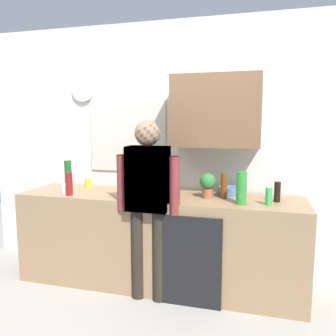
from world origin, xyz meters
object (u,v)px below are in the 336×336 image
object	(u,v)px
dish_soap	(269,196)
person_guest	(148,196)
storage_canister	(172,185)
bottle_olive_oil	(136,182)
potted_plant	(208,184)
cup_yellow_cup	(88,183)
person_at_sink	(148,196)
cup_blue_mug	(123,190)
bottle_dark_sauce	(277,192)
cup_white_mug	(66,189)
bottle_red_vinegar	(69,184)
bottle_amber_beer	(224,186)
mixing_bowl	(230,191)
coffee_maker	(160,184)
bottle_green_wine	(68,175)
bottle_clear_soda	(242,188)

from	to	relation	value
dish_soap	person_guest	xyz separation A→B (m)	(-1.01, -0.19, -0.02)
dish_soap	storage_canister	bearing A→B (deg)	166.39
dish_soap	storage_canister	xyz separation A→B (m)	(-0.90, 0.22, 0.01)
bottle_olive_oil	potted_plant	size ratio (longest dim) A/B	1.09
cup_yellow_cup	person_at_sink	world-z (taller)	person_at_sink
bottle_olive_oil	cup_blue_mug	bearing A→B (deg)	-164.71
cup_blue_mug	storage_canister	world-z (taller)	storage_canister
bottle_dark_sauce	cup_blue_mug	distance (m)	1.43
cup_white_mug	dish_soap	size ratio (longest dim) A/B	0.53
bottle_red_vinegar	cup_yellow_cup	size ratio (longest dim) A/B	2.59
cup_blue_mug	cup_yellow_cup	xyz separation A→B (m)	(-0.52, 0.27, -0.01)
cup_white_mug	bottle_red_vinegar	bearing A→B (deg)	-37.95
potted_plant	person_at_sink	bearing A→B (deg)	-145.34
person_at_sink	dish_soap	bearing A→B (deg)	21.39
bottle_amber_beer	storage_canister	world-z (taller)	bottle_amber_beer
bottle_olive_oil	person_at_sink	distance (m)	0.36
bottle_amber_beer	bottle_olive_oil	bearing A→B (deg)	-174.70
mixing_bowl	potted_plant	distance (m)	0.29
bottle_olive_oil	cup_blue_mug	size ratio (longest dim) A/B	2.50
person_at_sink	bottle_red_vinegar	bearing A→B (deg)	-175.47
bottle_olive_oil	cup_blue_mug	distance (m)	0.14
bottle_amber_beer	person_at_sink	size ratio (longest dim) A/B	0.14
bottle_dark_sauce	potted_plant	xyz separation A→B (m)	(-0.61, -0.01, 0.04)
dish_soap	person_guest	bearing A→B (deg)	-169.34
potted_plant	cup_white_mug	bearing A→B (deg)	-172.84
bottle_red_vinegar	cup_white_mug	world-z (taller)	bottle_red_vinegar
bottle_dark_sauce	bottle_red_vinegar	world-z (taller)	bottle_red_vinegar
cup_blue_mug	mixing_bowl	xyz separation A→B (m)	(1.00, 0.28, -0.01)
person_guest	coffee_maker	bearing A→B (deg)	-131.21
person_at_sink	cup_white_mug	bearing A→B (deg)	-178.86
bottle_olive_oil	bottle_red_vinegar	xyz separation A→B (m)	(-0.61, -0.19, -0.02)
bottle_green_wine	coffee_maker	bearing A→B (deg)	-12.67
bottle_olive_oil	person_guest	world-z (taller)	person_guest
mixing_bowl	coffee_maker	bearing A→B (deg)	-146.94
bottle_clear_soda	cup_white_mug	bearing A→B (deg)	-179.82
bottle_amber_beer	cup_white_mug	distance (m)	1.54
bottle_olive_oil	storage_canister	size ratio (longest dim) A/B	1.47
bottle_dark_sauce	cup_yellow_cup	size ratio (longest dim) A/B	2.12
bottle_dark_sauce	bottle_amber_beer	world-z (taller)	bottle_amber_beer
bottle_olive_oil	bottle_red_vinegar	bearing A→B (deg)	-162.95
bottle_dark_sauce	coffee_maker	bearing A→B (deg)	-168.92
bottle_dark_sauce	bottle_clear_soda	distance (m)	0.35
bottle_dark_sauce	cup_white_mug	xyz separation A→B (m)	(-1.99, -0.18, -0.04)
bottle_green_wine	mixing_bowl	size ratio (longest dim) A/B	1.36
bottle_olive_oil	cup_white_mug	xyz separation A→B (m)	(-0.69, -0.12, -0.08)
bottle_amber_beer	cup_white_mug	xyz separation A→B (m)	(-1.52, -0.20, -0.07)
bottle_red_vinegar	dish_soap	distance (m)	1.84
bottle_dark_sauce	bottle_red_vinegar	bearing A→B (deg)	-172.78
storage_canister	mixing_bowl	bearing A→B (deg)	11.17
coffee_maker	mixing_bowl	size ratio (longest dim) A/B	1.50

